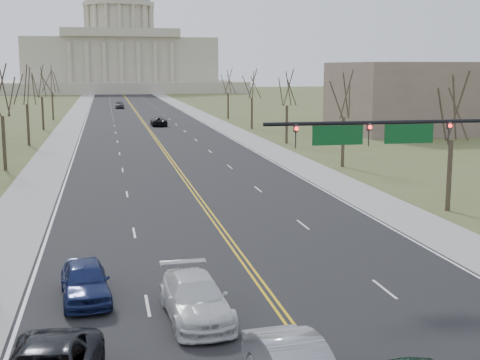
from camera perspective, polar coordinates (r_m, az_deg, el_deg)
name	(u,v)px	position (r m, az deg, el deg)	size (l,w,h in m)	color
road	(140,118)	(125.94, -8.50, 5.27)	(20.00, 380.00, 0.01)	black
cross_road	(298,335)	(24.23, 4.94, -13.04)	(120.00, 14.00, 0.01)	black
sidewalk_left	(74,119)	(125.90, -13.98, 5.09)	(4.00, 380.00, 0.03)	gray
sidewalk_right	(204,117)	(127.11, -3.07, 5.40)	(4.00, 380.00, 0.03)	gray
center_line	(140,118)	(125.94, -8.50, 5.27)	(0.42, 380.00, 0.01)	gold
edge_line_left	(86,119)	(125.82, -12.98, 5.13)	(0.15, 380.00, 0.01)	silver
edge_line_right	(193,117)	(126.81, -4.06, 5.38)	(0.15, 380.00, 0.01)	silver
capitol	(120,54)	(265.46, -10.20, 10.52)	(90.00, 60.00, 50.00)	#B7AB98
signal_mast	(407,144)	(32.27, 14.09, 2.99)	(12.12, 0.44, 7.20)	black
tree_r_0	(453,111)	(45.19, 17.69, 5.64)	(3.74, 3.74, 8.50)	#31261D
tree_r_1	(344,97)	(63.40, 8.88, 6.99)	(3.74, 3.74, 8.50)	#31261D
tree_l_1	(1,94)	(64.12, -19.71, 6.93)	(3.96, 3.96, 9.00)	#31261D
tree_r_2	(287,90)	(82.44, 4.04, 7.66)	(3.74, 3.74, 8.50)	#31261D
tree_l_2	(26,87)	(83.96, -17.79, 7.53)	(3.96, 3.96, 9.00)	#31261D
tree_r_3	(252,86)	(101.85, 1.02, 8.05)	(3.74, 3.74, 8.50)	#31261D
tree_l_3	(41,83)	(103.86, -16.60, 7.90)	(3.96, 3.96, 9.00)	#31261D
tree_r_4	(228,83)	(121.45, -1.03, 8.30)	(3.74, 3.74, 8.50)	#31261D
tree_l_4	(52,81)	(123.79, -15.79, 8.15)	(3.96, 3.96, 9.00)	#31261D
bldg_right_mass	(426,97)	(102.62, 15.60, 6.85)	(25.00, 20.00, 10.00)	brown
car_sb_inner_second	(196,298)	(25.34, -3.82, -10.05)	(2.22, 5.46, 1.58)	silver
car_sb_outer_second	(85,281)	(27.94, -13.09, -8.39)	(1.87, 4.66, 1.59)	#162150
car_far_nb	(159,121)	(108.09, -6.95, 4.98)	(2.36, 5.12, 1.42)	black
car_far_sb	(120,105)	(155.42, -10.24, 6.34)	(1.98, 4.92, 1.67)	#4A4C51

